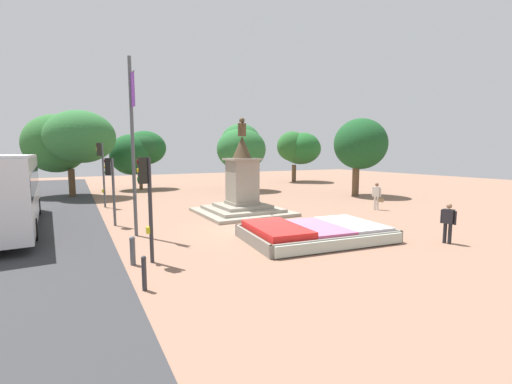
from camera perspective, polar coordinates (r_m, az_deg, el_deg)
name	(u,v)px	position (r m, az deg, el deg)	size (l,w,h in m)	color
ground_plane	(260,228)	(15.78, 0.66, -6.06)	(83.23, 83.23, 0.00)	#8C6651
flower_planter	(314,233)	(13.89, 9.69, -6.68)	(5.95, 4.18, 0.69)	#38281C
statue_monument	(242,192)	(19.43, -2.30, -0.05)	(4.81, 4.81, 5.39)	gray
traffic_light_near_crossing	(146,191)	(11.03, -17.85, 0.23)	(0.41, 0.28, 3.31)	#2D2D33
traffic_light_mid_block	(110,178)	(17.36, -23.10, 2.11)	(0.41, 0.29, 3.21)	#4C5156
traffic_light_far_corner	(101,164)	(23.49, -24.39, 4.34)	(0.41, 0.29, 4.06)	#4C5156
banner_pole	(133,144)	(14.84, -19.84, 7.52)	(0.17, 0.62, 7.24)	#4C5156
city_bus	(2,187)	(18.95, -36.63, 0.66)	(3.13, 11.14, 3.35)	silver
pedestrian_with_handbag	(377,195)	(21.92, 19.49, -0.44)	(0.38, 0.70, 1.64)	beige
pedestrian_near_planter	(448,221)	(14.92, 29.38, -4.18)	(0.29, 0.56, 1.55)	black
kerb_bollard_south	(144,272)	(9.24, -18.15, -12.60)	(0.13, 0.13, 0.90)	#2D2D33
kerb_bollard_mid_a	(133,250)	(11.33, -19.88, -9.05)	(0.18, 0.18, 0.90)	#4C5156
park_tree_far_left	(241,147)	(31.26, -2.49, 7.56)	(4.49, 4.47, 6.08)	brown
park_tree_behind_statue	(139,151)	(34.06, -18.91, 6.53)	(5.19, 4.33, 5.51)	brown
park_tree_far_right	(360,144)	(28.56, 16.97, 7.65)	(4.01, 4.31, 6.15)	brown
park_tree_street_side	(65,140)	(30.66, -29.25, 7.57)	(6.63, 6.61, 6.64)	#4C3823
park_tree_mid_canopy	(300,148)	(40.96, 7.27, 7.33)	(5.45, 5.24, 5.92)	brown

